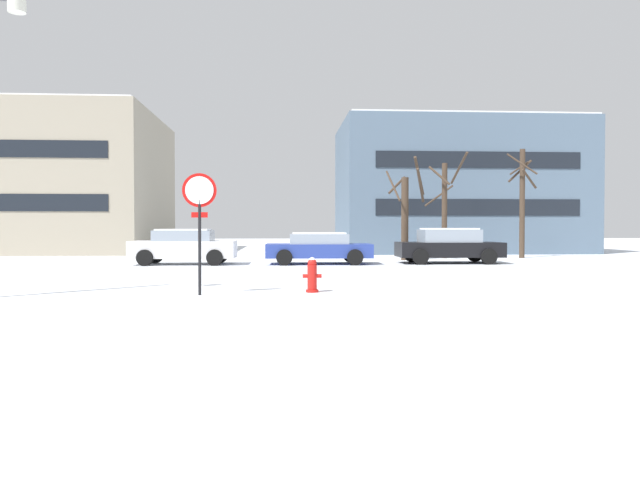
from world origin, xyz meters
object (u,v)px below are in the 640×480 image
stop_sign (200,210)px  parked_car_black (449,245)px  fire_hydrant (312,275)px  parked_car_white (184,246)px  parked_car_blue (319,247)px

stop_sign → parked_car_black: (8.81, 10.92, -1.17)m
fire_hydrant → parked_car_black: bearing=59.2°
parked_car_black → stop_sign: bearing=-128.9°
fire_hydrant → parked_car_black: (6.27, 10.52, 0.34)m
fire_hydrant → parked_car_white: (-4.67, 10.41, 0.33)m
stop_sign → parked_car_black: size_ratio=0.63×
parked_car_white → parked_car_blue: size_ratio=0.97×
parked_car_white → parked_car_black: (10.94, 0.11, 0.01)m
parked_car_white → parked_car_black: 10.94m
parked_car_blue → stop_sign: bearing=-107.3°
stop_sign → parked_car_black: bearing=51.1°
parked_car_blue → parked_car_black: 5.47m
stop_sign → parked_car_blue: 11.32m
fire_hydrant → stop_sign: bearing=-171.1°
stop_sign → parked_car_black: stop_sign is taller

